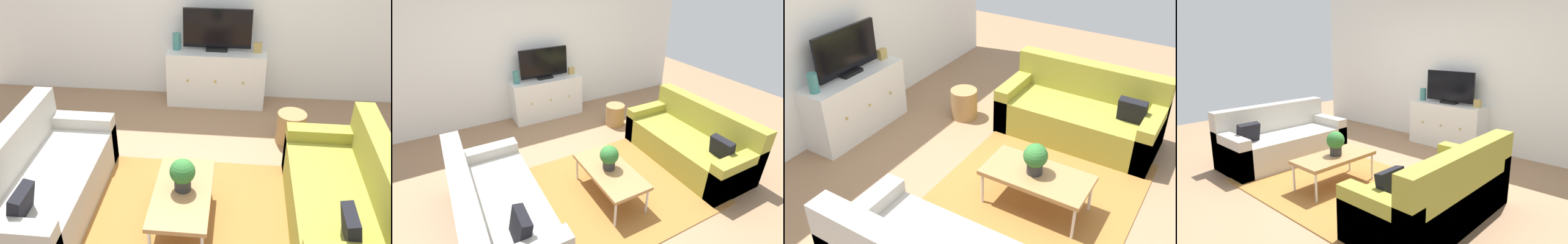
{
  "view_description": "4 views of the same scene",
  "coord_description": "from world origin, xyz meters",
  "views": [
    {
      "loc": [
        0.38,
        -3.29,
        2.98
      ],
      "look_at": [
        0.0,
        0.45,
        0.74
      ],
      "focal_mm": 41.17,
      "sensor_mm": 36.0,
      "label": 1
    },
    {
      "loc": [
        -1.63,
        -2.55,
        2.58
      ],
      "look_at": [
        0.0,
        0.45,
        0.74
      ],
      "focal_mm": 26.48,
      "sensor_mm": 36.0,
      "label": 2
    },
    {
      "loc": [
        -3.16,
        -1.49,
        3.0
      ],
      "look_at": [
        0.0,
        0.45,
        0.74
      ],
      "focal_mm": 41.15,
      "sensor_mm": 36.0,
      "label": 3
    },
    {
      "loc": [
        3.14,
        -2.92,
        1.84
      ],
      "look_at": [
        0.0,
        0.45,
        0.74
      ],
      "focal_mm": 31.82,
      "sensor_mm": 36.0,
      "label": 4
    }
  ],
  "objects": [
    {
      "name": "ground_plane",
      "position": [
        0.0,
        0.0,
        0.0
      ],
      "size": [
        10.0,
        10.0,
        0.0
      ],
      "primitive_type": "plane",
      "color": "#997251"
    },
    {
      "name": "tv_console",
      "position": [
        0.1,
        2.27,
        0.38
      ],
      "size": [
        1.31,
        0.47,
        0.76
      ],
      "color": "white",
      "rests_on": "ground_plane"
    },
    {
      "name": "flat_screen_tv",
      "position": [
        0.1,
        2.29,
        1.04
      ],
      "size": [
        0.89,
        0.16,
        0.56
      ],
      "color": "black",
      "rests_on": "tv_console"
    },
    {
      "name": "glass_vase",
      "position": [
        -0.44,
        2.27,
        0.87
      ],
      "size": [
        0.11,
        0.11,
        0.22
      ],
      "primitive_type": "cylinder",
      "color": "teal",
      "rests_on": "tv_console"
    },
    {
      "name": "wall_back",
      "position": [
        0.0,
        2.55,
        1.35
      ],
      "size": [
        6.4,
        0.12,
        2.7
      ],
      "primitive_type": "cube",
      "color": "white",
      "rests_on": "ground_plane"
    },
    {
      "name": "wicker_basket",
      "position": [
        1.05,
        1.33,
        0.19
      ],
      "size": [
        0.34,
        0.34,
        0.39
      ],
      "primitive_type": "cylinder",
      "color": "#9E7547",
      "rests_on": "ground_plane"
    },
    {
      "name": "area_rug",
      "position": [
        0.0,
        -0.15,
        0.01
      ],
      "size": [
        2.5,
        1.9,
        0.01
      ],
      "primitive_type": "cube",
      "color": "#9E662D",
      "rests_on": "ground_plane"
    },
    {
      "name": "coffee_table",
      "position": [
        -0.05,
        -0.21,
        0.37
      ],
      "size": [
        0.52,
        1.01,
        0.4
      ],
      "color": "#A37547",
      "rests_on": "ground_plane"
    },
    {
      "name": "mantel_clock",
      "position": [
        0.63,
        2.27,
        0.83
      ],
      "size": [
        0.11,
        0.07,
        0.13
      ],
      "primitive_type": "cube",
      "color": "tan",
      "rests_on": "tv_console"
    },
    {
      "name": "couch_right_side",
      "position": [
        1.44,
        -0.1,
        0.29
      ],
      "size": [
        0.85,
        1.85,
        0.85
      ],
      "color": "olive",
      "rests_on": "ground_plane"
    },
    {
      "name": "couch_left_side",
      "position": [
        -1.44,
        -0.1,
        0.29
      ],
      "size": [
        0.85,
        1.85,
        0.85
      ],
      "color": "#B2ADA3",
      "rests_on": "ground_plane"
    },
    {
      "name": "potted_plant",
      "position": [
        -0.05,
        -0.18,
        0.58
      ],
      "size": [
        0.23,
        0.23,
        0.31
      ],
      "color": "#2D2D2D",
      "rests_on": "coffee_table"
    }
  ]
}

